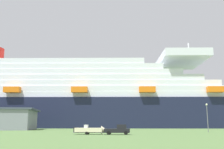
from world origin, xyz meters
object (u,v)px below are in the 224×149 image
Objects in this scene: cruise_ship at (57,100)px; parked_car_blue_suv at (18,128)px; pickup_truck at (118,130)px; street_lamp at (207,113)px; small_boat_on_trailer at (92,130)px.

parked_car_blue_suv is (-6.46, -51.72, -14.29)m from cruise_ship.
cruise_ship is 95.14m from pickup_truck.
street_lamp is at bearing 27.06° from pickup_truck.
small_boat_on_trailer is 35.00m from street_lamp.
pickup_truck is 1.28× the size of parked_car_blue_suv.
street_lamp is 1.75× the size of parked_car_blue_suv.
small_boat_on_trailer is at bearing 170.15° from pickup_truck.
pickup_truck is 30.15m from street_lamp.
street_lamp reaches higher than pickup_truck.
parked_car_blue_suv is at bearing 129.19° from pickup_truck.
street_lamp is at bearing -56.06° from cruise_ship.
pickup_truck is at bearing -9.85° from small_boat_on_trailer.
small_boat_on_trailer is (19.47, -89.63, -14.16)m from cruise_ship.
parked_car_blue_suv is at bearing -97.12° from cruise_ship.
cruise_ship is 62.54× the size of parked_car_blue_suv.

